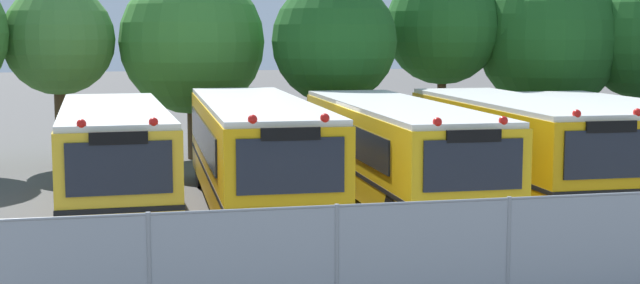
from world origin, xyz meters
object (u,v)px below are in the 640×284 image
at_px(school_bus_2, 395,149).
at_px(tree_3, 331,41).
at_px(tree_2, 191,41).
at_px(school_bus_0, 114,155).
at_px(tree_4, 442,26).
at_px(school_bus_4, 633,143).
at_px(school_bus_1, 256,150).
at_px(school_bus_3, 514,144).
at_px(tree_5, 545,36).
at_px(tree_1, 57,41).

relative_size(school_bus_2, tree_3, 1.77).
bearing_deg(tree_2, school_bus_0, -105.82).
bearing_deg(school_bus_0, tree_4, -143.92).
height_order(school_bus_2, school_bus_4, school_bus_2).
relative_size(school_bus_2, tree_4, 1.64).
relative_size(school_bus_1, school_bus_3, 1.10).
bearing_deg(school_bus_1, tree_5, -143.13).
bearing_deg(school_bus_0, tree_1, -80.50).
relative_size(school_bus_2, school_bus_3, 1.10).
bearing_deg(school_bus_2, school_bus_3, -175.56).
relative_size(school_bus_1, tree_2, 1.68).
relative_size(school_bus_3, tree_2, 1.52).
bearing_deg(tree_2, school_bus_2, -65.79).
distance_m(school_bus_0, tree_4, 14.51).
bearing_deg(tree_3, tree_1, 168.57).
bearing_deg(tree_1, tree_3, -11.43).
bearing_deg(tree_1, school_bus_2, -47.28).
distance_m(school_bus_3, tree_5, 9.94).
xyz_separation_m(tree_1, tree_5, (16.61, -0.76, 0.15)).
bearing_deg(school_bus_4, school_bus_3, 0.68).
relative_size(school_bus_0, school_bus_2, 0.88).
distance_m(school_bus_2, tree_4, 10.49).
xyz_separation_m(tree_1, tree_2, (4.29, 0.15, 0.01)).
height_order(tree_2, tree_3, tree_2).
relative_size(school_bus_0, school_bus_4, 0.91).
height_order(school_bus_3, school_bus_4, school_bus_3).
distance_m(school_bus_3, school_bus_4, 3.41).
distance_m(school_bus_1, tree_5, 14.42).
xyz_separation_m(school_bus_2, school_bus_3, (3.25, 0.20, 0.02)).
bearing_deg(school_bus_3, tree_4, -97.09).
height_order(school_bus_2, tree_5, tree_5).
xyz_separation_m(school_bus_2, tree_1, (-8.49, 9.19, 2.56)).
bearing_deg(school_bus_1, school_bus_0, -0.24).
bearing_deg(tree_3, tree_4, 19.30).
bearing_deg(tree_2, tree_1, -178.03).
relative_size(school_bus_2, tree_2, 1.67).
distance_m(school_bus_2, tree_5, 12.02).
xyz_separation_m(school_bus_0, tree_4, (11.24, 8.66, 3.06)).
xyz_separation_m(school_bus_1, tree_4, (7.91, 8.76, 3.01)).
relative_size(school_bus_4, tree_1, 1.77).
bearing_deg(tree_4, school_bus_3, -97.98).
height_order(tree_1, tree_4, tree_4).
relative_size(school_bus_0, tree_5, 1.43).
xyz_separation_m(school_bus_1, tree_1, (-5.06, 8.97, 2.51)).
xyz_separation_m(tree_3, tree_5, (8.00, 0.98, 0.13)).
height_order(tree_1, tree_5, tree_5).
bearing_deg(school_bus_4, tree_2, -40.12).
xyz_separation_m(school_bus_0, tree_3, (6.88, 7.14, 2.58)).
distance_m(school_bus_1, tree_1, 10.60).
bearing_deg(school_bus_3, tree_3, -65.76).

